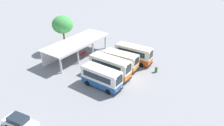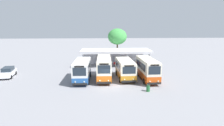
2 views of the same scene
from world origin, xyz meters
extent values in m
plane|color=gray|center=(0.00, 0.00, 0.00)|extent=(180.00, 180.00, 0.00)
cylinder|color=black|center=(-3.03, 0.67, 0.45)|extent=(0.23, 0.90, 0.90)
cylinder|color=black|center=(-5.18, 0.70, 0.45)|extent=(0.23, 0.90, 0.90)
cylinder|color=black|center=(-2.98, 4.75, 0.45)|extent=(0.23, 0.90, 0.90)
cylinder|color=black|center=(-5.12, 4.78, 0.45)|extent=(0.23, 0.90, 0.90)
cube|color=#23569E|center=(-4.08, 2.72, 0.86)|extent=(2.33, 6.62, 0.95)
cube|color=silver|center=(-4.08, 2.72, 2.23)|extent=(2.33, 6.62, 1.79)
cube|color=silver|center=(-4.08, 2.72, 3.18)|extent=(2.26, 6.42, 0.12)
cube|color=black|center=(-4.12, -0.60, 0.52)|extent=(2.13, 0.13, 0.28)
cube|color=#1E2833|center=(-4.12, -0.55, 2.28)|extent=(1.84, 0.07, 1.16)
cube|color=black|center=(-4.12, -0.55, 3.00)|extent=(1.35, 0.07, 0.24)
cube|color=#1E2833|center=(-2.97, 2.81, 2.28)|extent=(0.11, 5.27, 0.98)
cube|color=#1E2833|center=(-5.19, 2.84, 2.28)|extent=(0.11, 5.27, 0.98)
sphere|color=#EAEACC|center=(-3.50, -0.60, 0.83)|extent=(0.20, 0.20, 0.20)
sphere|color=#EAEACC|center=(-4.74, -0.58, 0.83)|extent=(0.20, 0.20, 0.20)
cylinder|color=black|center=(0.33, 1.21, 0.45)|extent=(0.23, 0.90, 0.90)
cylinder|color=black|center=(-1.74, 1.23, 0.45)|extent=(0.23, 0.90, 0.90)
cylinder|color=black|center=(0.38, 5.76, 0.45)|extent=(0.23, 0.90, 0.90)
cylinder|color=black|center=(-1.69, 5.78, 0.45)|extent=(0.23, 0.90, 0.90)
cube|color=orange|center=(-0.68, 3.49, 0.94)|extent=(2.26, 7.37, 1.12)
cube|color=beige|center=(-0.68, 3.49, 2.42)|extent=(2.26, 7.37, 1.85)
cube|color=beige|center=(-0.68, 3.49, 3.41)|extent=(2.19, 7.15, 0.12)
cube|color=black|center=(-0.72, -0.21, 0.52)|extent=(2.06, 0.12, 0.28)
cube|color=#1E2833|center=(-0.72, -0.16, 2.47)|extent=(1.78, 0.07, 1.20)
cube|color=black|center=(-0.72, -0.16, 3.23)|extent=(1.30, 0.07, 0.24)
cube|color=#1E2833|center=(0.40, 3.58, 2.47)|extent=(0.11, 5.87, 1.02)
cube|color=#1E2833|center=(-1.75, 3.61, 2.47)|extent=(0.11, 5.87, 1.02)
sphere|color=#EAEACC|center=(-0.12, -0.20, 0.83)|extent=(0.20, 0.20, 0.20)
sphere|color=#EAEACC|center=(-1.32, -0.19, 0.83)|extent=(0.20, 0.20, 0.20)
cylinder|color=black|center=(3.96, 1.59, 0.45)|extent=(0.27, 0.91, 0.90)
cylinder|color=black|center=(1.70, 1.47, 0.45)|extent=(0.27, 0.91, 0.90)
cylinder|color=black|center=(3.74, 5.62, 0.45)|extent=(0.27, 0.91, 0.90)
cylinder|color=black|center=(1.48, 5.49, 0.45)|extent=(0.27, 0.91, 0.90)
cube|color=orange|center=(2.72, 3.54, 0.85)|extent=(2.71, 6.62, 0.94)
cube|color=beige|center=(2.72, 3.54, 2.13)|extent=(2.71, 6.62, 1.61)
cube|color=beige|center=(2.72, 3.54, 3.00)|extent=(2.63, 6.42, 0.12)
cube|color=black|center=(2.90, 0.27, 0.52)|extent=(2.24, 0.22, 0.28)
cube|color=#1E2833|center=(2.90, 0.31, 2.18)|extent=(1.93, 0.16, 1.05)
cube|color=black|center=(2.90, 0.31, 2.82)|extent=(1.42, 0.13, 0.24)
cube|color=#1E2833|center=(3.88, 3.71, 2.18)|extent=(0.32, 5.19, 0.89)
cube|color=#1E2833|center=(1.55, 3.58, 2.18)|extent=(0.32, 5.19, 0.89)
sphere|color=#EAEACC|center=(3.55, 0.31, 0.83)|extent=(0.20, 0.20, 0.20)
sphere|color=#EAEACC|center=(2.25, 0.24, 0.83)|extent=(0.20, 0.20, 0.20)
cylinder|color=black|center=(7.23, 0.56, 0.45)|extent=(0.26, 0.91, 0.90)
cylinder|color=black|center=(5.21, 0.47, 0.45)|extent=(0.26, 0.91, 0.90)
cylinder|color=black|center=(7.03, 4.96, 0.45)|extent=(0.26, 0.91, 0.90)
cylinder|color=black|center=(5.01, 4.87, 0.45)|extent=(0.26, 0.91, 0.90)
cube|color=#D14C14|center=(6.12, 2.72, 0.91)|extent=(2.45, 7.19, 1.06)
cube|color=beige|center=(6.12, 2.72, 2.35)|extent=(2.45, 7.19, 1.82)
cube|color=beige|center=(6.12, 2.72, 3.32)|extent=(2.37, 6.98, 0.12)
cube|color=black|center=(6.28, -0.86, 0.52)|extent=(2.02, 0.19, 0.28)
cube|color=#1E2833|center=(6.28, -0.82, 2.40)|extent=(1.74, 0.13, 1.18)
cube|color=black|center=(6.28, -0.82, 3.14)|extent=(1.28, 0.11, 0.24)
cube|color=#1E2833|center=(7.17, 2.86, 2.40)|extent=(0.30, 5.68, 1.00)
cube|color=#1E2833|center=(5.06, 2.77, 2.40)|extent=(0.30, 5.68, 1.00)
sphere|color=#EAEACC|center=(6.87, -0.82, 0.83)|extent=(0.20, 0.20, 0.20)
sphere|color=#EAEACC|center=(5.70, -0.88, 0.83)|extent=(0.20, 0.20, 0.20)
cylinder|color=black|center=(-15.69, 4.29, 0.32)|extent=(0.28, 0.66, 0.64)
cylinder|color=black|center=(-16.13, 6.97, 0.32)|extent=(0.28, 0.66, 0.64)
cube|color=silver|center=(-16.73, 5.49, 0.67)|extent=(2.44, 4.61, 0.70)
cube|color=#1E2833|center=(-16.76, 5.71, 1.32)|extent=(1.84, 2.49, 0.60)
cylinder|color=silver|center=(-4.71, 11.13, 1.60)|extent=(0.36, 0.36, 3.20)
cylinder|color=silver|center=(-0.31, 11.13, 1.60)|extent=(0.36, 0.36, 3.20)
cylinder|color=silver|center=(4.10, 11.13, 1.60)|extent=(0.36, 0.36, 3.20)
cylinder|color=silver|center=(8.50, 11.13, 1.60)|extent=(0.36, 0.36, 3.20)
cube|color=silver|center=(1.89, 15.67, 1.60)|extent=(14.01, 0.20, 3.20)
cube|color=silver|center=(1.89, 13.30, 3.30)|extent=(14.51, 5.43, 0.20)
cube|color=silver|center=(1.89, 10.63, 3.06)|extent=(14.51, 0.10, 0.28)
cylinder|color=slate|center=(1.81, 12.45, 0.22)|extent=(0.03, 0.03, 0.44)
cylinder|color=slate|center=(1.46, 12.45, 0.22)|extent=(0.03, 0.03, 0.44)
cylinder|color=slate|center=(1.81, 12.80, 0.22)|extent=(0.03, 0.03, 0.44)
cylinder|color=slate|center=(1.46, 12.80, 0.22)|extent=(0.03, 0.03, 0.44)
cube|color=#B21E1E|center=(1.64, 12.63, 0.46)|extent=(0.44, 0.44, 0.04)
cube|color=#B21E1E|center=(1.63, 12.83, 0.66)|extent=(0.44, 0.04, 0.40)
cylinder|color=slate|center=(2.41, 12.33, 0.22)|extent=(0.03, 0.03, 0.44)
cylinder|color=slate|center=(2.06, 12.33, 0.22)|extent=(0.03, 0.03, 0.44)
cylinder|color=slate|center=(2.41, 12.68, 0.22)|extent=(0.03, 0.03, 0.44)
cylinder|color=slate|center=(2.06, 12.68, 0.22)|extent=(0.03, 0.03, 0.44)
cube|color=#B21E1E|center=(2.23, 12.50, 0.46)|extent=(0.44, 0.44, 0.04)
cube|color=#B21E1E|center=(2.23, 12.70, 0.66)|extent=(0.44, 0.04, 0.40)
cylinder|color=slate|center=(3.01, 12.34, 0.22)|extent=(0.03, 0.03, 0.44)
cylinder|color=slate|center=(2.65, 12.34, 0.22)|extent=(0.03, 0.03, 0.44)
cylinder|color=slate|center=(3.00, 12.69, 0.22)|extent=(0.03, 0.03, 0.44)
cylinder|color=slate|center=(2.65, 12.69, 0.22)|extent=(0.03, 0.03, 0.44)
cube|color=#B21E1E|center=(2.83, 12.52, 0.46)|extent=(0.44, 0.44, 0.04)
cube|color=#B21E1E|center=(2.83, 12.72, 0.66)|extent=(0.44, 0.04, 0.40)
cylinder|color=slate|center=(3.60, 12.37, 0.22)|extent=(0.03, 0.03, 0.44)
cylinder|color=slate|center=(3.25, 12.37, 0.22)|extent=(0.03, 0.03, 0.44)
cylinder|color=slate|center=(3.60, 12.72, 0.22)|extent=(0.03, 0.03, 0.44)
cylinder|color=slate|center=(3.25, 12.72, 0.22)|extent=(0.03, 0.03, 0.44)
cube|color=#B21E1E|center=(3.43, 12.54, 0.46)|extent=(0.44, 0.44, 0.04)
cube|color=#B21E1E|center=(3.43, 12.74, 0.66)|extent=(0.44, 0.04, 0.40)
cylinder|color=brown|center=(2.57, 17.62, 2.11)|extent=(0.32, 0.32, 4.23)
ellipsoid|color=green|center=(2.57, 17.62, 5.85)|extent=(4.32, 4.32, 3.67)
cylinder|color=#266633|center=(5.03, -2.55, 0.42)|extent=(0.48, 0.48, 0.85)
torus|color=black|center=(5.03, -2.55, 0.87)|extent=(0.49, 0.49, 0.06)
camera|label=1|loc=(-26.02, -14.27, 18.90)|focal=33.47mm
camera|label=2|loc=(-0.97, -25.89, 8.77)|focal=30.31mm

